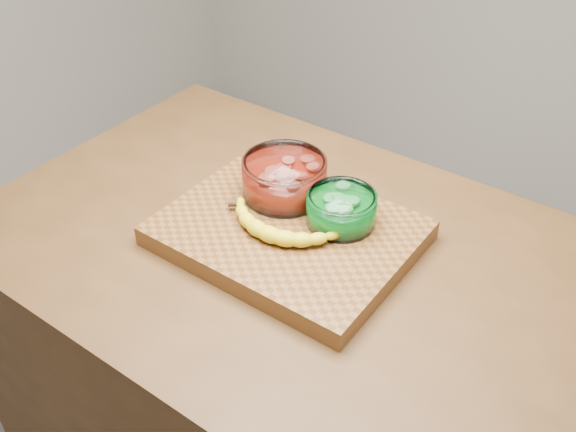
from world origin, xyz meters
The scene contains 5 objects.
counter centered at (0.00, 0.00, 0.45)m, with size 1.20×0.80×0.90m, color #4D3017.
cutting_board centered at (0.00, 0.00, 0.92)m, with size 0.45×0.35×0.04m, color brown.
bowl_red centered at (-0.06, 0.08, 0.98)m, with size 0.16×0.16×0.08m.
bowl_green centered at (0.07, 0.06, 0.97)m, with size 0.13×0.13×0.06m.
banana centered at (0.00, -0.03, 0.96)m, with size 0.25×0.12×0.03m, color yellow, non-canonical shape.
Camera 1 is at (0.55, -0.76, 1.67)m, focal length 40.00 mm.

